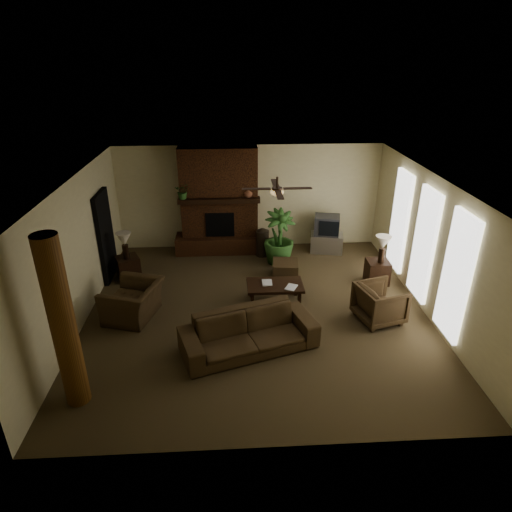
{
  "coord_description": "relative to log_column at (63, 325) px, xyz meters",
  "views": [
    {
      "loc": [
        -0.49,
        -7.85,
        4.97
      ],
      "look_at": [
        0.0,
        0.4,
        1.1
      ],
      "focal_mm": 30.77,
      "sensor_mm": 36.0,
      "label": 1
    }
  ],
  "objects": [
    {
      "name": "floor_vase",
      "position": [
        3.26,
        5.19,
        -0.97
      ],
      "size": [
        0.34,
        0.34,
        0.77
      ],
      "color": "#2C2218",
      "rests_on": "ground"
    },
    {
      "name": "room_shell",
      "position": [
        2.95,
        2.4,
        0.0
      ],
      "size": [
        7.0,
        7.0,
        7.0
      ],
      "color": "#4F4027",
      "rests_on": "ground"
    },
    {
      "name": "ceiling_fan",
      "position": [
        3.35,
        2.7,
        1.13
      ],
      "size": [
        1.35,
        1.35,
        0.37
      ],
      "color": "black",
      "rests_on": "ceiling"
    },
    {
      "name": "doorway",
      "position": [
        -0.49,
        4.2,
        -0.35
      ],
      "size": [
        0.1,
        1.0,
        2.1
      ],
      "primitive_type": "cube",
      "color": "black",
      "rests_on": "ground"
    },
    {
      "name": "floor_plant",
      "position": [
        3.65,
        4.73,
        -1.01
      ],
      "size": [
        1.2,
        1.58,
        0.79
      ],
      "primitive_type": "imported",
      "rotation": [
        0.0,
        0.0,
        0.33
      ],
      "color": "#2E5823",
      "rests_on": "ground"
    },
    {
      "name": "fireplace",
      "position": [
        2.15,
        5.62,
        -0.24
      ],
      "size": [
        2.4,
        0.7,
        2.8
      ],
      "color": "#542C16",
      "rests_on": "ground"
    },
    {
      "name": "side_table_left",
      "position": [
        -0.03,
        4.07,
        -1.12
      ],
      "size": [
        0.66,
        0.66,
        0.55
      ],
      "primitive_type": "cube",
      "rotation": [
        0.0,
        0.0,
        0.43
      ],
      "color": "black",
      "rests_on": "ground"
    },
    {
      "name": "windows",
      "position": [
        6.4,
        2.6,
        -0.05
      ],
      "size": [
        0.08,
        3.65,
        2.35
      ],
      "color": "white",
      "rests_on": "ground"
    },
    {
      "name": "lamp_right",
      "position": [
        5.87,
        3.46,
        -0.4
      ],
      "size": [
        0.42,
        0.42,
        0.65
      ],
      "color": "black",
      "rests_on": "side_table_right"
    },
    {
      "name": "lamp_left",
      "position": [
        -0.02,
        4.01,
        -0.4
      ],
      "size": [
        0.41,
        0.41,
        0.65
      ],
      "color": "black",
      "rests_on": "side_table_left"
    },
    {
      "name": "log_column",
      "position": [
        0.0,
        0.0,
        0.0
      ],
      "size": [
        0.36,
        0.36,
        2.8
      ],
      "primitive_type": "cylinder",
      "color": "brown",
      "rests_on": "ground"
    },
    {
      "name": "mantel_vase",
      "position": [
        2.9,
        5.4,
        0.27
      ],
      "size": [
        0.27,
        0.27,
        0.22
      ],
      "primitive_type": "imported",
      "rotation": [
        0.0,
        0.0,
        0.23
      ],
      "color": "brown",
      "rests_on": "fireplace"
    },
    {
      "name": "mantel_plant",
      "position": [
        1.25,
        5.35,
        0.32
      ],
      "size": [
        0.41,
        0.45,
        0.33
      ],
      "primitive_type": "imported",
      "rotation": [
        0.0,
        0.0,
        -0.07
      ],
      "color": "#2E5823",
      "rests_on": "fireplace"
    },
    {
      "name": "armchair_right",
      "position": [
        5.39,
        1.94,
        -0.97
      ],
      "size": [
        0.99,
        1.02,
        0.86
      ],
      "primitive_type": "imported",
      "rotation": [
        0.0,
        0.0,
        1.85
      ],
      "color": "#42311C",
      "rests_on": "ground"
    },
    {
      "name": "book_a",
      "position": [
        3.08,
        2.82,
        -0.83
      ],
      "size": [
        0.22,
        0.03,
        0.29
      ],
      "primitive_type": "imported",
      "rotation": [
        0.0,
        0.0,
        -0.01
      ],
      "color": "#999999",
      "rests_on": "coffee_table"
    },
    {
      "name": "ottoman",
      "position": [
        3.72,
        3.91,
        -1.2
      ],
      "size": [
        0.66,
        0.66,
        0.4
      ],
      "primitive_type": "cube",
      "rotation": [
        0.0,
        0.0,
        -0.11
      ],
      "color": "#42311C",
      "rests_on": "ground"
    },
    {
      "name": "armchair_left",
      "position": [
        0.42,
        2.36,
        -0.91
      ],
      "size": [
        1.01,
        1.28,
        0.98
      ],
      "primitive_type": "imported",
      "rotation": [
        0.0,
        0.0,
        -1.85
      ],
      "color": "#42311C",
      "rests_on": "ground"
    },
    {
      "name": "coffee_table",
      "position": [
        3.36,
        2.78,
        -1.03
      ],
      "size": [
        1.2,
        0.7,
        0.43
      ],
      "color": "black",
      "rests_on": "ground"
    },
    {
      "name": "side_table_right",
      "position": [
        5.84,
        3.52,
        -1.12
      ],
      "size": [
        0.51,
        0.51,
        0.55
      ],
      "primitive_type": "cube",
      "rotation": [
        0.0,
        0.0,
        -0.02
      ],
      "color": "black",
      "rests_on": "ground"
    },
    {
      "name": "sofa",
      "position": [
        2.72,
        1.14,
        -0.92
      ],
      "size": [
        2.54,
        1.43,
        0.95
      ],
      "primitive_type": "imported",
      "rotation": [
        0.0,
        0.0,
        0.31
      ],
      "color": "#42311C",
      "rests_on": "ground"
    },
    {
      "name": "tv",
      "position": [
        4.99,
        5.34,
        -0.64
      ],
      "size": [
        0.75,
        0.65,
        0.52
      ],
      "color": "#38383A",
      "rests_on": "tv_stand"
    },
    {
      "name": "book_b",
      "position": [
        3.59,
        2.65,
        -0.82
      ],
      "size": [
        0.2,
        0.12,
        0.29
      ],
      "primitive_type": "imported",
      "rotation": [
        0.0,
        0.0,
        -0.46
      ],
      "color": "#999999",
      "rests_on": "coffee_table"
    },
    {
      "name": "tv_stand",
      "position": [
        5.02,
        5.35,
        -1.15
      ],
      "size": [
        0.93,
        0.65,
        0.5
      ],
      "primitive_type": "cube",
      "rotation": [
        0.0,
        0.0,
        -0.18
      ],
      "color": "#B4B4B6",
      "rests_on": "ground"
    }
  ]
}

